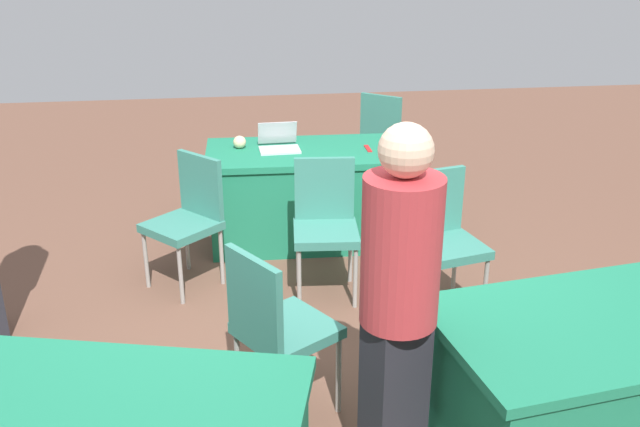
{
  "coord_description": "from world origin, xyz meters",
  "views": [
    {
      "loc": [
        0.41,
        3.59,
        2.43
      ],
      "look_at": [
        -0.09,
        -0.11,
        0.9
      ],
      "focal_mm": 39.52,
      "sensor_mm": 36.0,
      "label": 1
    }
  ],
  "objects_px": {
    "chair_tucked_right": "(443,233)",
    "chair_by_pillar": "(325,219)",
    "table_foreground": "(309,194)",
    "yarn_ball": "(240,142)",
    "laptop_silver": "(279,145)",
    "chair_tucked_left": "(276,323)",
    "scissors_red": "(368,148)",
    "chair_aisle": "(386,134)",
    "table_back_left": "(609,386)",
    "chair_near_front": "(189,214)",
    "person_presenter": "(399,294)"
  },
  "relations": [
    {
      "from": "chair_near_front",
      "to": "person_presenter",
      "type": "xyz_separation_m",
      "value": [
        -1.0,
        2.1,
        0.42
      ]
    },
    {
      "from": "chair_near_front",
      "to": "chair_aisle",
      "type": "distance_m",
      "value": 2.58
    },
    {
      "from": "scissors_red",
      "to": "laptop_silver",
      "type": "bearing_deg",
      "value": -96.95
    },
    {
      "from": "yarn_ball",
      "to": "table_foreground",
      "type": "bearing_deg",
      "value": 168.2
    },
    {
      "from": "table_foreground",
      "to": "yarn_ball",
      "type": "xyz_separation_m",
      "value": [
        0.54,
        -0.11,
        0.43
      ]
    },
    {
      "from": "scissors_red",
      "to": "table_back_left",
      "type": "bearing_deg",
      "value": 13.22
    },
    {
      "from": "chair_near_front",
      "to": "chair_aisle",
      "type": "bearing_deg",
      "value": -88.19
    },
    {
      "from": "chair_tucked_right",
      "to": "chair_aisle",
      "type": "bearing_deg",
      "value": -107.02
    },
    {
      "from": "chair_tucked_right",
      "to": "chair_aisle",
      "type": "relative_size",
      "value": 0.99
    },
    {
      "from": "chair_aisle",
      "to": "person_presenter",
      "type": "xyz_separation_m",
      "value": [
        0.83,
        3.91,
        0.41
      ]
    },
    {
      "from": "chair_by_pillar",
      "to": "scissors_red",
      "type": "bearing_deg",
      "value": -113.29
    },
    {
      "from": "table_back_left",
      "to": "laptop_silver",
      "type": "distance_m",
      "value": 3.16
    },
    {
      "from": "yarn_ball",
      "to": "scissors_red",
      "type": "relative_size",
      "value": 0.57
    },
    {
      "from": "table_foreground",
      "to": "chair_aisle",
      "type": "relative_size",
      "value": 1.74
    },
    {
      "from": "table_back_left",
      "to": "chair_tucked_right",
      "type": "xyz_separation_m",
      "value": [
        0.37,
        -1.53,
        0.15
      ]
    },
    {
      "from": "chair_near_front",
      "to": "chair_tucked_left",
      "type": "distance_m",
      "value": 1.68
    },
    {
      "from": "chair_tucked_right",
      "to": "laptop_silver",
      "type": "height_order",
      "value": "laptop_silver"
    },
    {
      "from": "chair_by_pillar",
      "to": "yarn_ball",
      "type": "relative_size",
      "value": 9.29
    },
    {
      "from": "table_foreground",
      "to": "yarn_ball",
      "type": "distance_m",
      "value": 0.71
    },
    {
      "from": "table_foreground",
      "to": "laptop_silver",
      "type": "bearing_deg",
      "value": -10.55
    },
    {
      "from": "table_foreground",
      "to": "chair_tucked_left",
      "type": "height_order",
      "value": "chair_tucked_left"
    },
    {
      "from": "chair_by_pillar",
      "to": "person_presenter",
      "type": "relative_size",
      "value": 0.55
    },
    {
      "from": "chair_tucked_right",
      "to": "chair_by_pillar",
      "type": "xyz_separation_m",
      "value": [
        0.74,
        -0.32,
        0.01
      ]
    },
    {
      "from": "person_presenter",
      "to": "chair_near_front",
      "type": "bearing_deg",
      "value": -90.87
    },
    {
      "from": "table_foreground",
      "to": "laptop_silver",
      "type": "xyz_separation_m",
      "value": [
        0.23,
        -0.04,
        0.42
      ]
    },
    {
      "from": "chair_tucked_right",
      "to": "yarn_ball",
      "type": "height_order",
      "value": "chair_tucked_right"
    },
    {
      "from": "chair_tucked_left",
      "to": "scissors_red",
      "type": "bearing_deg",
      "value": 124.73
    },
    {
      "from": "table_foreground",
      "to": "chair_aisle",
      "type": "height_order",
      "value": "chair_aisle"
    },
    {
      "from": "table_foreground",
      "to": "scissors_red",
      "type": "bearing_deg",
      "value": 174.92
    },
    {
      "from": "table_foreground",
      "to": "chair_by_pillar",
      "type": "distance_m",
      "value": 0.93
    },
    {
      "from": "table_back_left",
      "to": "yarn_ball",
      "type": "xyz_separation_m",
      "value": [
        1.66,
        -2.89,
        0.43
      ]
    },
    {
      "from": "chair_by_pillar",
      "to": "scissors_red",
      "type": "height_order",
      "value": "chair_by_pillar"
    },
    {
      "from": "chair_tucked_right",
      "to": "chair_aisle",
      "type": "distance_m",
      "value": 2.39
    },
    {
      "from": "chair_tucked_left",
      "to": "chair_by_pillar",
      "type": "bearing_deg",
      "value": 128.8
    },
    {
      "from": "chair_tucked_left",
      "to": "table_foreground",
      "type": "bearing_deg",
      "value": 136.08
    },
    {
      "from": "scissors_red",
      "to": "chair_aisle",
      "type": "bearing_deg",
      "value": 160.41
    },
    {
      "from": "table_back_left",
      "to": "chair_by_pillar",
      "type": "height_order",
      "value": "chair_by_pillar"
    },
    {
      "from": "table_foreground",
      "to": "table_back_left",
      "type": "bearing_deg",
      "value": 111.98
    },
    {
      "from": "yarn_ball",
      "to": "scissors_red",
      "type": "bearing_deg",
      "value": 171.3
    },
    {
      "from": "chair_tucked_right",
      "to": "yarn_ball",
      "type": "xyz_separation_m",
      "value": [
        1.29,
        -1.36,
        0.28
      ]
    },
    {
      "from": "chair_tucked_right",
      "to": "yarn_ball",
      "type": "distance_m",
      "value": 1.9
    },
    {
      "from": "table_back_left",
      "to": "chair_aisle",
      "type": "distance_m",
      "value": 3.92
    },
    {
      "from": "chair_tucked_left",
      "to": "scissors_red",
      "type": "height_order",
      "value": "chair_tucked_left"
    },
    {
      "from": "chair_aisle",
      "to": "chair_near_front",
      "type": "bearing_deg",
      "value": -96.24
    },
    {
      "from": "table_foreground",
      "to": "table_back_left",
      "type": "distance_m",
      "value": 2.99
    },
    {
      "from": "table_back_left",
      "to": "person_presenter",
      "type": "bearing_deg",
      "value": -0.26
    },
    {
      "from": "table_foreground",
      "to": "chair_tucked_left",
      "type": "distance_m",
      "value": 2.32
    },
    {
      "from": "chair_tucked_left",
      "to": "chair_by_pillar",
      "type": "relative_size",
      "value": 1.02
    },
    {
      "from": "scissors_red",
      "to": "table_foreground",
      "type": "bearing_deg",
      "value": -95.13
    },
    {
      "from": "chair_near_front",
      "to": "yarn_ball",
      "type": "distance_m",
      "value": 0.92
    }
  ]
}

